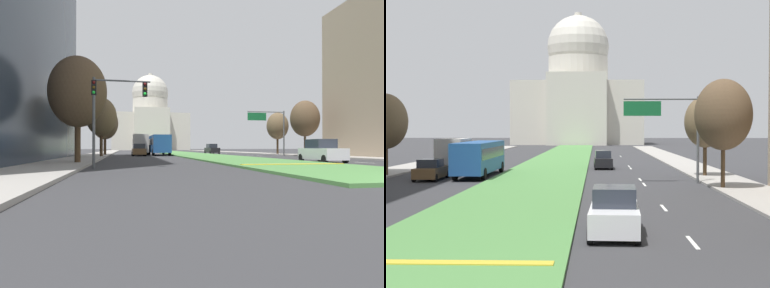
# 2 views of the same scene
# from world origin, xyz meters

# --- Properties ---
(ground_plane) EXTENTS (302.52, 302.52, 0.00)m
(ground_plane) POSITION_xyz_m (0.00, 68.75, 0.00)
(ground_plane) COLOR #333335
(grass_median) EXTENTS (7.58, 123.76, 0.14)m
(grass_median) POSITION_xyz_m (0.00, 61.88, 0.07)
(grass_median) COLOR #4C8442
(grass_median) RESTS_ON ground_plane
(median_curb_nose) EXTENTS (6.82, 0.50, 0.04)m
(median_curb_nose) POSITION_xyz_m (0.00, 10.61, 0.16)
(median_curb_nose) COLOR gold
(median_curb_nose) RESTS_ON grass_median
(lane_dashes_right) EXTENTS (0.16, 64.66, 0.01)m
(lane_dashes_right) POSITION_xyz_m (8.17, 46.57, 0.00)
(lane_dashes_right) COLOR silver
(lane_dashes_right) RESTS_ON ground_plane
(sidewalk_left) EXTENTS (4.00, 123.76, 0.15)m
(sidewalk_left) POSITION_xyz_m (-14.56, 55.00, 0.07)
(sidewalk_left) COLOR #9E9991
(sidewalk_left) RESTS_ON ground_plane
(sidewalk_right) EXTENTS (4.00, 123.76, 0.15)m
(sidewalk_right) POSITION_xyz_m (14.56, 55.00, 0.07)
(sidewalk_right) COLOR #9E9991
(sidewalk_right) RESTS_ON ground_plane
(capitol_building) EXTENTS (31.92, 22.31, 33.10)m
(capitol_building) POSITION_xyz_m (0.00, 136.81, 13.00)
(capitol_building) COLOR beige
(capitol_building) RESTS_ON ground_plane
(overhead_guide_sign) EXTENTS (5.66, 0.20, 6.50)m
(overhead_guide_sign) POSITION_xyz_m (10.13, 36.55, 4.65)
(overhead_guide_sign) COLOR #515456
(overhead_guide_sign) RESTS_ON ground_plane
(street_tree_right_mid) EXTENTS (3.84, 3.84, 7.45)m
(street_tree_right_mid) POSITION_xyz_m (13.18, 32.33, 5.04)
(street_tree_right_mid) COLOR #4C3823
(street_tree_right_mid) RESTS_ON ground_plane
(street_tree_right_far) EXTENTS (3.47, 3.47, 6.83)m
(street_tree_right_far) POSITION_xyz_m (13.79, 41.91, 4.64)
(street_tree_right_far) COLOR #4C3823
(street_tree_right_far) RESTS_ON ground_plane
(sedan_lead_stopped) EXTENTS (2.09, 4.65, 1.87)m
(sedan_lead_stopped) POSITION_xyz_m (5.37, 16.00, 0.87)
(sedan_lead_stopped) COLOR silver
(sedan_lead_stopped) RESTS_ON ground_plane
(sedan_midblock) EXTENTS (1.95, 4.60, 1.68)m
(sedan_midblock) POSITION_xyz_m (-8.51, 38.61, 0.79)
(sedan_midblock) COLOR brown
(sedan_midblock) RESTS_ON ground_plane
(sedan_distant) EXTENTS (1.91, 4.70, 1.84)m
(sedan_distant) POSITION_xyz_m (5.35, 51.57, 0.85)
(sedan_distant) COLOR black
(sedan_distant) RESTS_ON ground_plane
(box_truck_delivery) EXTENTS (2.40, 6.40, 3.20)m
(box_truck_delivery) POSITION_xyz_m (-8.05, 44.78, 1.68)
(box_truck_delivery) COLOR black
(box_truck_delivery) RESTS_ON ground_plane
(city_bus) EXTENTS (2.62, 11.00, 2.95)m
(city_bus) POSITION_xyz_m (-5.37, 42.21, 1.77)
(city_bus) COLOR #1E4C8C
(city_bus) RESTS_ON ground_plane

